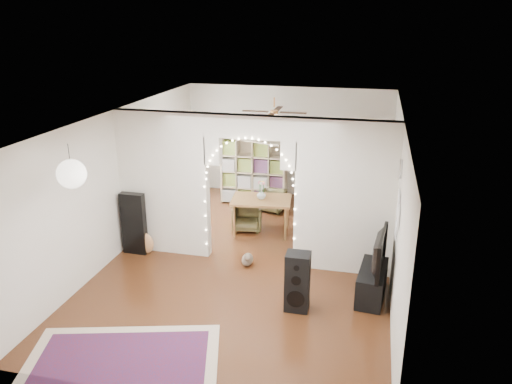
% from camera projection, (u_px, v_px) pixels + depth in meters
% --- Properties ---
extents(floor, '(7.50, 7.50, 0.00)m').
position_uv_depth(floor, '(251.00, 259.00, 9.28)').
color(floor, black).
rests_on(floor, ground).
extents(ceiling, '(5.00, 7.50, 0.02)m').
position_uv_depth(ceiling, '(250.00, 115.00, 8.39)').
color(ceiling, white).
rests_on(ceiling, wall_back).
extents(wall_back, '(5.00, 0.02, 2.70)m').
position_uv_depth(wall_back, '(288.00, 142.00, 12.27)').
color(wall_back, silver).
rests_on(wall_back, floor).
extents(wall_front, '(5.00, 0.02, 2.70)m').
position_uv_depth(wall_front, '(166.00, 301.00, 5.40)').
color(wall_front, silver).
rests_on(wall_front, floor).
extents(wall_left, '(0.02, 7.50, 2.70)m').
position_uv_depth(wall_left, '(122.00, 180.00, 9.39)').
color(wall_left, silver).
rests_on(wall_left, floor).
extents(wall_right, '(0.02, 7.50, 2.70)m').
position_uv_depth(wall_right, '(396.00, 202.00, 8.28)').
color(wall_right, silver).
rests_on(wall_right, floor).
extents(divider_wall, '(5.00, 0.20, 2.70)m').
position_uv_depth(divider_wall, '(251.00, 187.00, 8.81)').
color(divider_wall, silver).
rests_on(divider_wall, floor).
extents(fairy_lights, '(1.64, 0.04, 1.60)m').
position_uv_depth(fairy_lights, '(249.00, 182.00, 8.65)').
color(fairy_lights, '#FFEABF').
rests_on(fairy_lights, divider_wall).
extents(window, '(0.04, 1.20, 1.40)m').
position_uv_depth(window, '(162.00, 149.00, 10.98)').
color(window, white).
rests_on(window, wall_left).
extents(wall_clock, '(0.03, 0.31, 0.31)m').
position_uv_depth(wall_clock, '(401.00, 169.00, 7.49)').
color(wall_clock, white).
rests_on(wall_clock, wall_right).
extents(picture_frames, '(0.02, 0.50, 0.70)m').
position_uv_depth(picture_frames, '(398.00, 216.00, 7.32)').
color(picture_frames, white).
rests_on(picture_frames, wall_right).
extents(paper_lantern, '(0.40, 0.40, 0.40)m').
position_uv_depth(paper_lantern, '(72.00, 174.00, 6.76)').
color(paper_lantern, white).
rests_on(paper_lantern, ceiling).
extents(ceiling_fan, '(1.10, 1.10, 0.30)m').
position_uv_depth(ceiling_fan, '(274.00, 112.00, 10.32)').
color(ceiling_fan, '#C48341').
rests_on(ceiling_fan, ceiling).
extents(area_rug, '(2.92, 2.48, 0.02)m').
position_uv_depth(area_rug, '(119.00, 370.00, 6.36)').
color(area_rug, maroon).
rests_on(area_rug, floor).
extents(guitar_case, '(0.46, 0.16, 1.20)m').
position_uv_depth(guitar_case, '(134.00, 224.00, 9.34)').
color(guitar_case, black).
rests_on(guitar_case, floor).
extents(acoustic_guitar, '(0.38, 0.20, 0.90)m').
position_uv_depth(acoustic_guitar, '(144.00, 235.00, 9.37)').
color(acoustic_guitar, tan).
rests_on(acoustic_guitar, floor).
extents(tabby_cat, '(0.28, 0.47, 0.31)m').
position_uv_depth(tabby_cat, '(247.00, 259.00, 9.00)').
color(tabby_cat, brown).
rests_on(tabby_cat, floor).
extents(floor_speaker, '(0.37, 0.33, 0.94)m').
position_uv_depth(floor_speaker, '(297.00, 282.00, 7.56)').
color(floor_speaker, black).
rests_on(floor_speaker, floor).
extents(media_console, '(0.50, 1.03, 0.50)m').
position_uv_depth(media_console, '(372.00, 283.00, 7.95)').
color(media_console, black).
rests_on(media_console, floor).
extents(tv, '(0.25, 1.08, 0.62)m').
position_uv_depth(tv, '(375.00, 251.00, 7.77)').
color(tv, black).
rests_on(tv, media_console).
extents(bookcase, '(1.59, 0.89, 1.59)m').
position_uv_depth(bookcase, '(254.00, 172.00, 11.82)').
color(bookcase, '#C2AF8D').
rests_on(bookcase, floor).
extents(dining_table, '(1.29, 0.94, 0.76)m').
position_uv_depth(dining_table, '(261.00, 202.00, 10.19)').
color(dining_table, brown).
rests_on(dining_table, floor).
extents(flower_vase, '(0.20, 0.20, 0.19)m').
position_uv_depth(flower_vase, '(261.00, 194.00, 10.13)').
color(flower_vase, silver).
rests_on(flower_vase, dining_table).
extents(dining_chair_left, '(0.61, 0.62, 0.50)m').
position_uv_depth(dining_chair_left, '(273.00, 201.00, 11.52)').
color(dining_chair_left, '#4A4425').
rests_on(dining_chair_left, floor).
extents(dining_chair_right, '(0.70, 0.71, 0.56)m').
position_uv_depth(dining_chair_right, '(247.00, 217.00, 10.49)').
color(dining_chair_right, '#4A4425').
rests_on(dining_chair_right, floor).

